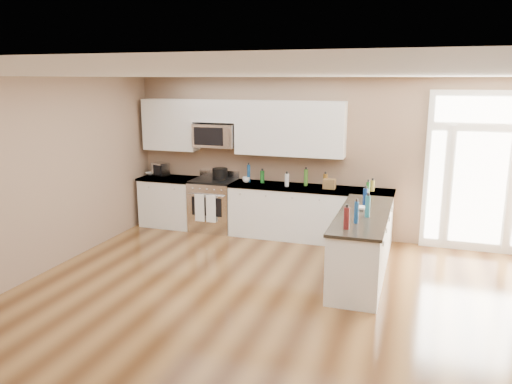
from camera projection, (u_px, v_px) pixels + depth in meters
ground at (249, 342)px, 5.37m from camera, size 8.00×8.00×0.00m
room_shell at (248, 187)px, 5.00m from camera, size 8.00×8.00×8.00m
back_cabinet_left at (171, 203)px, 9.57m from camera, size 1.10×0.66×0.94m
back_cabinet_right at (309, 215)px, 8.74m from camera, size 2.85×0.66×0.94m
peninsula_cabinet at (362, 247)px, 7.07m from camera, size 0.69×2.32×0.94m
upper_cabinet_left at (171, 125)px, 9.38m from camera, size 1.04×0.33×0.95m
upper_cabinet_right at (290, 128)px, 8.67m from camera, size 1.94×0.33×0.95m
upper_cabinet_short at (216, 111)px, 9.04m from camera, size 0.82×0.33×0.40m
microwave at (216, 135)px, 9.10m from camera, size 0.78×0.41×0.42m
entry_door at (480, 173)px, 7.96m from camera, size 1.70×0.10×2.60m
kitchen_range at (214, 205)px, 9.29m from camera, size 0.80×0.71×1.08m
stockpot at (220, 173)px, 9.24m from camera, size 0.36×0.36×0.22m
toaster_oven at (161, 169)px, 9.62m from camera, size 0.36×0.33×0.25m
cardboard_box at (329, 184)px, 8.48m from camera, size 0.21×0.16×0.16m
bowl_left at (151, 174)px, 9.73m from camera, size 0.23×0.23×0.05m
bowl_peninsula at (361, 208)px, 7.11m from camera, size 0.22×0.22×0.05m
cup_counter at (246, 180)px, 9.00m from camera, size 0.13×0.13×0.10m
counter_bottles at (324, 189)px, 7.84m from camera, size 2.36×2.46×0.32m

